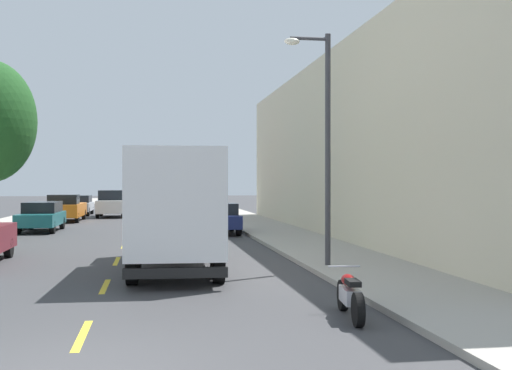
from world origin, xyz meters
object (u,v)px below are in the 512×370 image
Objects in this scene: parked_pickup_orange at (66,208)px; parked_motorcycle at (350,296)px; parked_sedan_black at (190,202)px; moving_white_sedan at (112,203)px; parked_hatchback_red at (203,211)px; parked_wagon_teal at (42,216)px; parked_hatchback_navy at (220,218)px; street_lamp at (323,131)px; parked_wagon_silver at (79,205)px; delivery_box_truck at (176,204)px; parked_sedan_charcoal at (196,205)px.

parked_pickup_orange is 2.59× the size of parked_motorcycle.
moving_white_sedan is at bearing -123.22° from parked_sedan_black.
parked_hatchback_red is 28.22m from parked_motorcycle.
parked_pickup_orange is 1.32× the size of parked_hatchback_red.
parked_wagon_teal is 1.04× the size of parked_sedan_black.
moving_white_sedan is (-6.14, 16.22, 0.23)m from parked_hatchback_navy.
street_lamp is 1.25× the size of parked_pickup_orange.
parked_wagon_silver is (-0.05, 8.02, -0.02)m from parked_pickup_orange.
moving_white_sedan reaches higher than parked_sedan_black.
parked_hatchback_red is 1.97× the size of parked_motorcycle.
parked_sedan_black is 2.21× the size of parked_motorcycle.
parked_pickup_orange reaches higher than parked_wagon_silver.
street_lamp is at bearing -72.35° from parked_wagon_silver.
moving_white_sedan is at bearing 78.45° from parked_wagon_teal.
parked_hatchback_navy is 0.99× the size of parked_hatchback_red.
parked_hatchback_navy is 9.34m from parked_wagon_teal.
parked_sedan_black is 11.21m from moving_white_sedan.
parked_wagon_teal is at bearing -90.79° from parked_pickup_orange.
delivery_box_truck is 32.60m from parked_wagon_silver.
parked_sedan_black is (0.00, 25.59, -0.01)m from parked_hatchback_navy.
street_lamp is 26.82m from parked_pickup_orange.
parked_hatchback_navy is 0.85× the size of parked_wagon_silver.
parked_wagon_silver reaches higher than parked_sedan_black.
parked_motorcycle is at bearing -73.59° from parked_pickup_orange.
street_lamp reaches higher than parked_hatchback_red.
parked_sedan_black reaches higher than parked_motorcycle.
delivery_box_truck is 1.64× the size of moving_white_sedan.
parked_hatchback_navy reaches higher than parked_sedan_charcoal.
moving_white_sedan is (2.68, 13.13, 0.18)m from parked_wagon_teal.
parked_sedan_black is at bearing 89.99° from parked_hatchback_navy.
parked_wagon_teal is 1.17× the size of parked_hatchback_red.
parked_motorcycle is (0.54, -28.21, -0.35)m from parked_hatchback_red.
parked_sedan_charcoal is at bearing 92.84° from street_lamp.
parked_sedan_black is at bearing 89.58° from parked_hatchback_red.
moving_white_sedan reaches higher than parked_sedan_charcoal.
parked_pickup_orange reaches higher than parked_sedan_charcoal.
delivery_box_truck is 30.82m from parked_sedan_charcoal.
moving_white_sedan is at bearing -50.58° from parked_wagon_silver.
parked_hatchback_red is (8.58, -2.74, -0.07)m from parked_pickup_orange.
parked_wagon_silver and parked_hatchback_red have the same top height.
moving_white_sedan is (-7.74, 29.38, -3.00)m from street_lamp.
parked_hatchback_navy is at bearing -19.31° from parked_wagon_teal.
parked_hatchback_navy is 19.58m from parked_motorcycle.
street_lamp reaches higher than parked_wagon_silver.
parked_wagon_teal is at bearing -111.41° from parked_sedan_black.
parked_sedan_black is (-0.05, 7.49, 0.00)m from parked_sedan_charcoal.
delivery_box_truck is at bearing -75.59° from parked_pickup_orange.
parked_sedan_charcoal is 7.49m from parked_sedan_black.
parked_pickup_orange is at bearing 112.79° from street_lamp.
parked_sedan_charcoal is at bearing -89.60° from parked_sedan_black.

